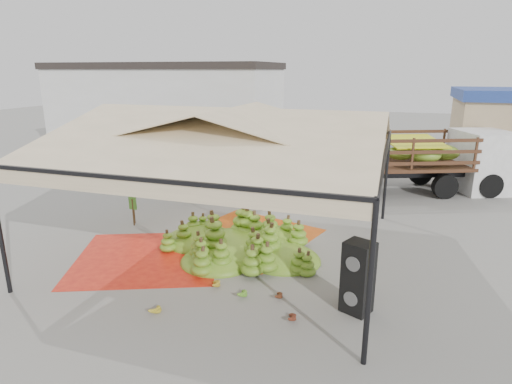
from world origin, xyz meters
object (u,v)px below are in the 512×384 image
(banana_heap, at_px, (241,234))
(truck_right, at_px, (428,155))
(vendor, at_px, (297,180))
(truck_left, at_px, (259,156))
(speaker_stack, at_px, (358,277))

(banana_heap, bearing_deg, truck_right, 58.08)
(vendor, xyz_separation_m, truck_left, (-2.40, 2.73, 0.24))
(speaker_stack, bearing_deg, truck_right, 104.51)
(speaker_stack, relative_size, truck_left, 0.26)
(vendor, xyz_separation_m, truck_right, (4.73, 3.52, 0.58))
(banana_heap, relative_size, vendor, 2.55)
(speaker_stack, bearing_deg, vendor, 136.95)
(vendor, relative_size, truck_left, 0.32)
(banana_heap, xyz_separation_m, speaker_stack, (3.39, -2.14, 0.25))
(truck_left, height_order, truck_right, truck_right)
(vendor, bearing_deg, truck_right, -132.75)
(banana_heap, relative_size, speaker_stack, 3.17)
(vendor, bearing_deg, truck_left, -38.13)
(truck_left, bearing_deg, vendor, -73.29)
(speaker_stack, distance_m, vendor, 7.57)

